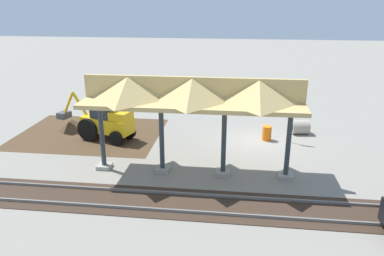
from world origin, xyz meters
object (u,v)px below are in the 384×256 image
object	(u,v)px
stop_sign	(291,114)
traffic_barrel	(267,133)
backhoe	(105,120)
concrete_pipe	(300,127)

from	to	relation	value
stop_sign	traffic_barrel	xyz separation A→B (m)	(1.32, -0.24, -1.38)
stop_sign	backhoe	xyz separation A→B (m)	(11.25, 0.74, -0.57)
concrete_pipe	traffic_barrel	world-z (taller)	concrete_pipe
backhoe	concrete_pipe	distance (m)	12.41
stop_sign	concrete_pipe	distance (m)	2.33
backhoe	concrete_pipe	size ratio (longest dim) A/B	4.68
stop_sign	backhoe	distance (m)	11.29
concrete_pipe	traffic_barrel	size ratio (longest dim) A/B	1.29
stop_sign	concrete_pipe	world-z (taller)	stop_sign
stop_sign	concrete_pipe	bearing A→B (deg)	-118.26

